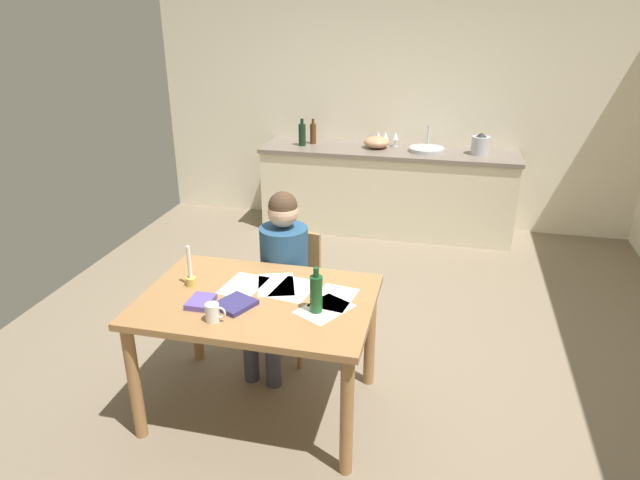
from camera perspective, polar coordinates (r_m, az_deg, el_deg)
ground_plane at (r=4.27m, az=2.71°, el=-10.09°), size 5.20×5.20×0.04m
wall_back at (r=6.24m, az=7.52°, el=13.43°), size 5.20×0.12×2.60m
kitchen_counter at (r=6.09m, az=6.74°, el=5.01°), size 2.66×0.64×0.90m
dining_table at (r=3.27m, az=-6.29°, el=-7.46°), size 1.32×0.91×0.76m
chair_at_table at (r=3.94m, az=-3.10°, el=-4.81°), size 0.45×0.45×0.85m
person_seated at (r=3.73m, az=-4.05°, el=-2.98°), size 0.38×0.62×1.19m
coffee_mug at (r=3.00m, az=-10.79°, el=-7.24°), size 0.11×0.07×0.10m
candlestick at (r=3.38m, az=-13.00°, el=-3.45°), size 0.06×0.06×0.25m
book_magazine at (r=3.13m, az=-8.60°, el=-6.45°), size 0.24×0.25×0.03m
book_cookery at (r=3.19m, az=-11.99°, el=-6.15°), size 0.13×0.17×0.03m
paper_letter at (r=3.08m, az=0.47°, el=-7.01°), size 0.33×0.36×0.00m
paper_bill at (r=3.35m, az=-7.77°, el=-4.57°), size 0.25×0.32×0.00m
paper_envelope at (r=3.28m, az=-2.67°, el=-5.00°), size 0.25×0.32×0.00m
paper_receipt at (r=3.19m, az=1.42°, el=-5.86°), size 0.25×0.32×0.00m
paper_notice at (r=3.34m, az=-4.48°, el=-4.52°), size 0.29×0.35×0.00m
wine_bottle_on_table at (r=3.01m, az=-0.39°, el=-5.42°), size 0.07×0.07×0.26m
sink_unit at (r=5.94m, az=10.77°, el=9.03°), size 0.36×0.36×0.24m
bottle_oil at (r=6.07m, az=-1.82°, el=10.67°), size 0.08×0.08×0.29m
bottle_vinegar at (r=6.16m, az=-0.71°, el=10.79°), size 0.07×0.07×0.27m
mixing_bowl at (r=6.01m, az=5.75°, el=9.84°), size 0.27×0.27×0.12m
stovetop_kettle at (r=5.92m, az=15.95°, el=9.27°), size 0.18×0.18×0.22m
wine_glass_near_sink at (r=6.08m, az=7.66°, el=10.38°), size 0.07×0.07×0.15m
wine_glass_by_kettle at (r=6.10m, az=6.65°, el=10.46°), size 0.07×0.07×0.15m
wine_glass_back_left at (r=6.11m, az=5.91°, el=10.51°), size 0.07×0.07×0.15m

